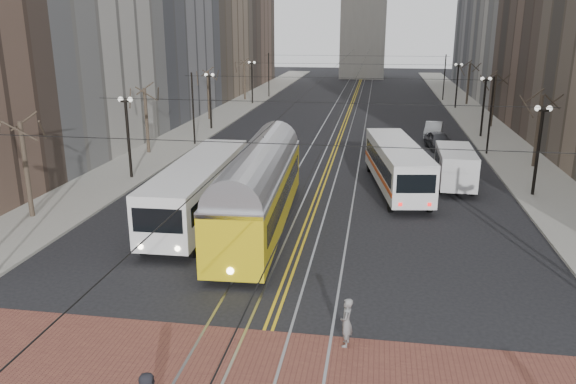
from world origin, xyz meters
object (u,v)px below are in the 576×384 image
(transit_bus, at_px, (199,191))
(pedestrian_b, at_px, (346,322))
(cargo_van, at_px, (455,169))
(streetcar, at_px, (260,196))
(rear_bus, at_px, (397,167))
(sedan_silver, at_px, (433,130))
(sedan_grey, at_px, (439,141))

(transit_bus, relative_size, pedestrian_b, 7.51)
(pedestrian_b, bearing_deg, cargo_van, 168.06)
(streetcar, height_order, pedestrian_b, streetcar)
(rear_bus, relative_size, sedan_silver, 2.64)
(transit_bus, xyz_separation_m, pedestrian_b, (9.00, -11.95, -0.76))
(sedan_silver, xyz_separation_m, pedestrian_b, (-6.26, -38.91, 0.15))
(sedan_grey, bearing_deg, pedestrian_b, -109.96)
(pedestrian_b, bearing_deg, rear_bus, 178.07)
(transit_bus, height_order, streetcar, streetcar)
(streetcar, distance_m, sedan_silver, 30.20)
(rear_bus, xyz_separation_m, sedan_silver, (4.10, 19.15, -0.81))
(cargo_van, distance_m, sedan_grey, 12.42)
(streetcar, distance_m, rear_bus, 11.51)
(rear_bus, height_order, sedan_silver, rear_bus)
(cargo_van, relative_size, sedan_silver, 1.32)
(streetcar, bearing_deg, sedan_grey, 59.91)
(sedan_silver, bearing_deg, sedan_grey, -81.27)
(sedan_silver, relative_size, pedestrian_b, 2.57)
(sedan_grey, bearing_deg, sedan_silver, 80.28)
(transit_bus, distance_m, rear_bus, 13.62)
(cargo_van, relative_size, pedestrian_b, 3.40)
(cargo_van, height_order, sedan_silver, cargo_van)
(streetcar, xyz_separation_m, rear_bus, (7.50, 8.72, -0.24))
(rear_bus, distance_m, pedestrian_b, 19.89)
(sedan_grey, xyz_separation_m, pedestrian_b, (-6.23, -33.31, 0.12))
(cargo_van, height_order, sedan_grey, cargo_van)
(transit_bus, height_order, rear_bus, transit_bus)
(transit_bus, height_order, sedan_silver, transit_bus)
(transit_bus, xyz_separation_m, sedan_silver, (15.26, 26.96, -0.90))
(streetcar, xyz_separation_m, pedestrian_b, (5.34, -11.04, -0.91))
(transit_bus, xyz_separation_m, streetcar, (3.66, -0.91, 0.15))
(rear_bus, bearing_deg, cargo_van, 7.43)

